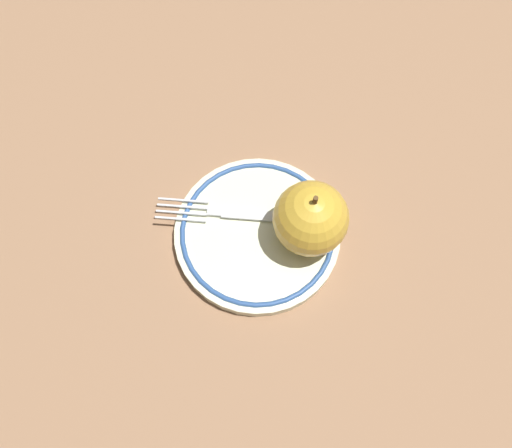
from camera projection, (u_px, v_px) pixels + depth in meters
name	position (u px, v px, depth m)	size (l,w,h in m)	color
ground_plane	(255.00, 231.00, 0.59)	(2.00, 2.00, 0.00)	#956D4E
plate	(256.00, 234.00, 0.58)	(0.19, 0.19, 0.02)	beige
apple_red_whole	(311.00, 219.00, 0.54)	(0.08, 0.08, 0.09)	gold
fork	(233.00, 214.00, 0.58)	(0.09, 0.16, 0.00)	silver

